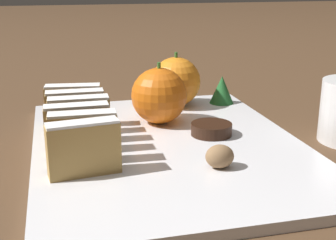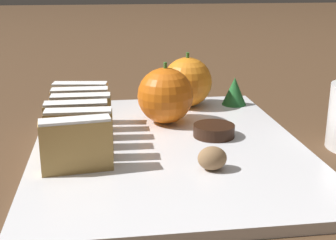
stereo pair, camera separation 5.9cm
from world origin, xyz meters
name	(u,v)px [view 2 (the right image)]	position (x,y,z in m)	size (l,w,h in m)	color
ground_plane	(168,151)	(0.00, 0.00, 0.00)	(6.00, 6.00, 0.00)	#513823
serving_platter	(168,147)	(0.00, 0.00, 0.01)	(0.34, 0.44, 0.01)	white
stollen_slice_front	(76,145)	(-0.11, -0.07, 0.04)	(0.08, 0.03, 0.06)	tan
stollen_slice_second	(79,134)	(-0.11, -0.04, 0.04)	(0.08, 0.02, 0.06)	tan
stollen_slice_third	(77,125)	(-0.11, -0.01, 0.04)	(0.08, 0.02, 0.06)	tan
stollen_slice_fourth	(82,117)	(-0.11, 0.03, 0.04)	(0.08, 0.02, 0.06)	tan
stollen_slice_fifth	(81,110)	(-0.11, 0.06, 0.04)	(0.08, 0.02, 0.06)	tan
stollen_slice_sixth	(81,103)	(-0.11, 0.10, 0.04)	(0.08, 0.03, 0.06)	tan
orange_near	(187,82)	(0.05, 0.17, 0.05)	(0.08, 0.08, 0.09)	orange
orange_far	(165,96)	(0.01, 0.08, 0.05)	(0.08, 0.08, 0.09)	orange
walnut	(212,158)	(0.04, -0.09, 0.03)	(0.03, 0.03, 0.03)	#8E6B47
chocolate_cookie	(214,131)	(0.06, 0.01, 0.02)	(0.05, 0.05, 0.02)	black
evergreen_sprig	(234,91)	(0.13, 0.16, 0.03)	(0.04, 0.04, 0.05)	#23662D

